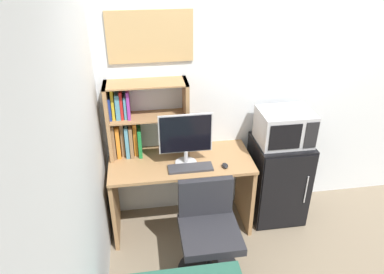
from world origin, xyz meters
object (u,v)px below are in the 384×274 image
Objects in this scene: desk_chair at (209,238)px; mini_fridge at (277,179)px; computer_mouse at (225,166)px; monitor at (186,137)px; keyboard at (190,168)px; wall_corkboard at (150,37)px; microwave at (285,127)px; hutch_bookshelf at (135,121)px.

mini_fridge is at bearing 37.48° from desk_chair.
computer_mouse is 0.72m from mini_fridge.
mini_fridge is at bearing 18.23° from computer_mouse.
monitor is at bearing 161.60° from computer_mouse.
keyboard is 0.54× the size of wall_corkboard.
mini_fridge is (0.91, 0.18, -0.35)m from keyboard.
mini_fridge reaches higher than desk_chair.
microwave is (0.91, 0.18, 0.24)m from keyboard.
microwave reaches higher than mini_fridge.
hutch_bookshelf reaches higher than microwave.
computer_mouse is at bearing -38.21° from wall_corkboard.
hutch_bookshelf is at bearing 154.94° from computer_mouse.
wall_corkboard is at bearing 111.84° from desk_chair.
monitor reaches higher than mini_fridge.
keyboard is 0.61m from desk_chair.
monitor is 1.12m from mini_fridge.
keyboard is 0.46× the size of mini_fridge.
keyboard is at bearing -168.88° from mini_fridge.
desk_chair is at bearing -78.42° from monitor.
hutch_bookshelf is 0.90m from computer_mouse.
mini_fridge is at bearing 11.12° from keyboard.
microwave is at bearing 5.47° from monitor.
desk_chair is at bearing -79.53° from keyboard.
wall_corkboard is at bearing 141.79° from computer_mouse.
computer_mouse is (0.76, -0.35, -0.32)m from hutch_bookshelf.
wall_corkboard reaches higher than computer_mouse.
wall_corkboard is (0.18, 0.10, 0.72)m from hutch_bookshelf.
mini_fridge is 1.02× the size of desk_chair.
monitor is at bearing -174.71° from mini_fridge.
hutch_bookshelf is 1.37m from microwave.
computer_mouse is 0.10× the size of desk_chair.
hutch_bookshelf is 0.85× the size of desk_chair.
hutch_bookshelf is at bearing 124.15° from desk_chair.
monitor is 0.89m from wall_corkboard.
hutch_bookshelf is at bearing 173.56° from microwave.
desk_chair is 1.74m from wall_corkboard.
microwave reaches higher than keyboard.
wall_corkboard is at bearing 125.38° from monitor.
monitor is 1.24× the size of keyboard.
wall_corkboard is (-1.18, 0.26, 0.81)m from microwave.
desk_chair is (0.11, -0.54, -0.67)m from monitor.
computer_mouse is at bearing -161.51° from microwave.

